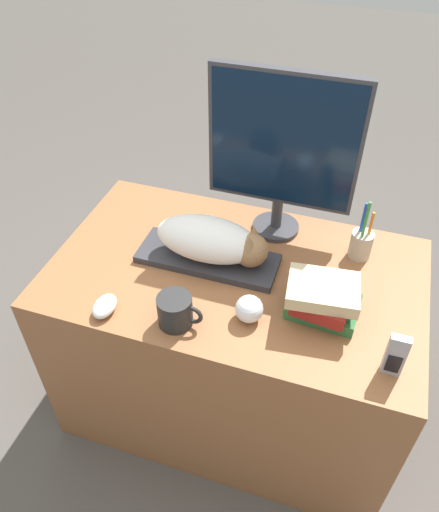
% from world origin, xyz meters
% --- Properties ---
extents(ground_plane, '(12.00, 12.00, 0.00)m').
position_xyz_m(ground_plane, '(0.00, 0.00, 0.00)').
color(ground_plane, '#4C4742').
extents(desk, '(1.16, 0.69, 0.72)m').
position_xyz_m(desk, '(0.00, 0.35, 0.36)').
color(desk, brown).
rests_on(desk, ground_plane).
extents(keyboard, '(0.45, 0.16, 0.02)m').
position_xyz_m(keyboard, '(-0.10, 0.36, 0.73)').
color(keyboard, '#2D2D33').
rests_on(keyboard, desk).
extents(cat, '(0.36, 0.16, 0.14)m').
position_xyz_m(cat, '(-0.08, 0.36, 0.81)').
color(cat, white).
rests_on(cat, keyboard).
extents(monitor, '(0.47, 0.16, 0.55)m').
position_xyz_m(monitor, '(0.07, 0.59, 1.04)').
color(monitor, '#333338').
rests_on(monitor, desk).
extents(computer_mouse, '(0.06, 0.09, 0.04)m').
position_xyz_m(computer_mouse, '(-0.31, 0.07, 0.74)').
color(computer_mouse, silver).
rests_on(computer_mouse, desk).
extents(coffee_mug, '(0.13, 0.10, 0.10)m').
position_xyz_m(coffee_mug, '(-0.10, 0.09, 0.77)').
color(coffee_mug, black).
rests_on(coffee_mug, desk).
extents(pen_cup, '(0.07, 0.07, 0.22)m').
position_xyz_m(pen_cup, '(0.36, 0.54, 0.77)').
color(pen_cup, '#B2A893').
rests_on(pen_cup, desk).
extents(baseball, '(0.08, 0.08, 0.08)m').
position_xyz_m(baseball, '(0.09, 0.17, 0.76)').
color(baseball, silver).
rests_on(baseball, desk).
extents(phone, '(0.05, 0.02, 0.14)m').
position_xyz_m(phone, '(0.48, 0.11, 0.78)').
color(phone, '#99999E').
rests_on(phone, desk).
extents(book_stack, '(0.22, 0.19, 0.12)m').
position_xyz_m(book_stack, '(0.28, 0.26, 0.78)').
color(book_stack, '#2D6B38').
rests_on(book_stack, desk).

